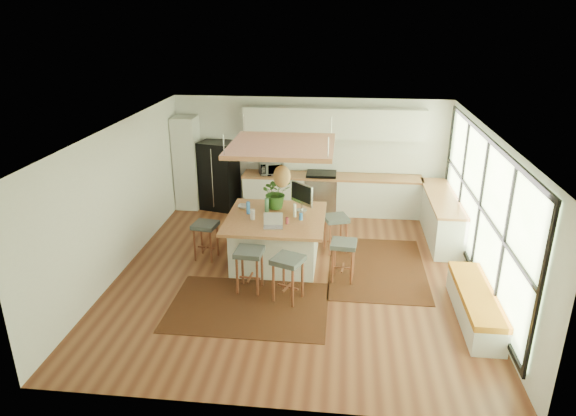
# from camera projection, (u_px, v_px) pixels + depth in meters

# --- Properties ---
(floor) EXTENTS (7.00, 7.00, 0.00)m
(floor) POSITION_uv_depth(u_px,v_px,m) (296.00, 273.00, 9.55)
(floor) COLOR #582919
(floor) RESTS_ON ground
(ceiling) EXTENTS (7.00, 7.00, 0.00)m
(ceiling) POSITION_uv_depth(u_px,v_px,m) (297.00, 130.00, 8.58)
(ceiling) COLOR white
(ceiling) RESTS_ON ground
(wall_back) EXTENTS (6.50, 0.00, 6.50)m
(wall_back) POSITION_uv_depth(u_px,v_px,m) (310.00, 154.00, 12.32)
(wall_back) COLOR silver
(wall_back) RESTS_ON ground
(wall_front) EXTENTS (6.50, 0.00, 6.50)m
(wall_front) POSITION_uv_depth(u_px,v_px,m) (267.00, 314.00, 5.82)
(wall_front) COLOR silver
(wall_front) RESTS_ON ground
(wall_left) EXTENTS (0.00, 7.00, 7.00)m
(wall_left) POSITION_uv_depth(u_px,v_px,m) (120.00, 198.00, 9.40)
(wall_left) COLOR silver
(wall_left) RESTS_ON ground
(wall_right) EXTENTS (0.00, 7.00, 7.00)m
(wall_right) POSITION_uv_depth(u_px,v_px,m) (486.00, 213.00, 8.74)
(wall_right) COLOR silver
(wall_right) RESTS_ON ground
(window_wall) EXTENTS (0.10, 6.20, 2.60)m
(window_wall) POSITION_uv_depth(u_px,v_px,m) (484.00, 210.00, 8.72)
(window_wall) COLOR black
(window_wall) RESTS_ON wall_right
(pantry) EXTENTS (0.55, 0.60, 2.25)m
(pantry) POSITION_uv_depth(u_px,v_px,m) (187.00, 163.00, 12.40)
(pantry) COLOR silver
(pantry) RESTS_ON floor
(back_counter_base) EXTENTS (4.20, 0.60, 0.88)m
(back_counter_base) POSITION_uv_depth(u_px,v_px,m) (331.00, 195.00, 12.29)
(back_counter_base) COLOR silver
(back_counter_base) RESTS_ON floor
(back_counter_top) EXTENTS (4.24, 0.64, 0.05)m
(back_counter_top) POSITION_uv_depth(u_px,v_px,m) (332.00, 177.00, 12.12)
(back_counter_top) COLOR #9C5A37
(back_counter_top) RESTS_ON back_counter_base
(backsplash) EXTENTS (4.20, 0.02, 0.80)m
(backsplash) POSITION_uv_depth(u_px,v_px,m) (333.00, 155.00, 12.24)
(backsplash) COLOR white
(backsplash) RESTS_ON wall_back
(upper_cabinets) EXTENTS (4.20, 0.34, 0.70)m
(upper_cabinets) POSITION_uv_depth(u_px,v_px,m) (334.00, 123.00, 11.80)
(upper_cabinets) COLOR silver
(upper_cabinets) RESTS_ON wall_back
(range) EXTENTS (0.76, 0.62, 1.00)m
(range) POSITION_uv_depth(u_px,v_px,m) (321.00, 192.00, 12.29)
(range) COLOR #A5A5AA
(range) RESTS_ON floor
(right_counter_base) EXTENTS (0.60, 2.50, 0.88)m
(right_counter_base) POSITION_uv_depth(u_px,v_px,m) (441.00, 217.00, 10.95)
(right_counter_base) COLOR silver
(right_counter_base) RESTS_ON floor
(right_counter_top) EXTENTS (0.64, 2.54, 0.05)m
(right_counter_top) POSITION_uv_depth(u_px,v_px,m) (443.00, 197.00, 10.79)
(right_counter_top) COLOR #9C5A37
(right_counter_top) RESTS_ON right_counter_base
(window_bench) EXTENTS (0.52, 2.00, 0.50)m
(window_bench) POSITION_uv_depth(u_px,v_px,m) (475.00, 305.00, 8.05)
(window_bench) COLOR silver
(window_bench) RESTS_ON floor
(ceiling_panel) EXTENTS (1.86, 1.86, 0.80)m
(ceiling_panel) POSITION_uv_depth(u_px,v_px,m) (282.00, 161.00, 9.22)
(ceiling_panel) COLOR #9C5A37
(ceiling_panel) RESTS_ON ceiling
(rug_near) EXTENTS (2.60, 1.80, 0.01)m
(rug_near) POSITION_uv_depth(u_px,v_px,m) (249.00, 306.00, 8.46)
(rug_near) COLOR black
(rug_near) RESTS_ON floor
(rug_right) EXTENTS (1.80, 2.60, 0.01)m
(rug_right) POSITION_uv_depth(u_px,v_px,m) (377.00, 268.00, 9.75)
(rug_right) COLOR black
(rug_right) RESTS_ON floor
(fridge) EXTENTS (0.96, 0.83, 1.67)m
(fridge) POSITION_uv_depth(u_px,v_px,m) (219.00, 172.00, 12.41)
(fridge) COLOR black
(fridge) RESTS_ON floor
(island) EXTENTS (1.85, 1.85, 0.93)m
(island) POSITION_uv_depth(u_px,v_px,m) (276.00, 239.00, 9.85)
(island) COLOR #9C5A37
(island) RESTS_ON floor
(stool_near_left) EXTENTS (0.50, 0.50, 0.78)m
(stool_near_left) POSITION_uv_depth(u_px,v_px,m) (250.00, 272.00, 8.85)
(stool_near_left) COLOR #3D4344
(stool_near_left) RESTS_ON floor
(stool_near_right) EXTENTS (0.61, 0.61, 0.79)m
(stool_near_right) POSITION_uv_depth(u_px,v_px,m) (288.00, 281.00, 8.55)
(stool_near_right) COLOR #3D4344
(stool_near_right) RESTS_ON floor
(stool_right_front) EXTENTS (0.48, 0.48, 0.75)m
(stool_right_front) POSITION_uv_depth(u_px,v_px,m) (343.00, 262.00, 9.21)
(stool_right_front) COLOR #3D4344
(stool_right_front) RESTS_ON floor
(stool_right_back) EXTENTS (0.57, 0.57, 0.76)m
(stool_right_back) POSITION_uv_depth(u_px,v_px,m) (336.00, 235.00, 10.31)
(stool_right_back) COLOR #3D4344
(stool_right_back) RESTS_ON floor
(stool_left_side) EXTENTS (0.50, 0.50, 0.75)m
(stool_left_side) POSITION_uv_depth(u_px,v_px,m) (206.00, 242.00, 10.01)
(stool_left_side) COLOR #3D4344
(stool_left_side) RESTS_ON floor
(laptop) EXTENTS (0.39, 0.40, 0.26)m
(laptop) POSITION_uv_depth(u_px,v_px,m) (273.00, 221.00, 9.16)
(laptop) COLOR #A5A5AA
(laptop) RESTS_ON island
(monitor) EXTENTS (0.59, 0.58, 0.57)m
(monitor) POSITION_uv_depth(u_px,v_px,m) (302.00, 198.00, 9.89)
(monitor) COLOR #A5A5AA
(monitor) RESTS_ON island
(microwave) EXTENTS (0.62, 0.47, 0.38)m
(microwave) POSITION_uv_depth(u_px,v_px,m) (271.00, 166.00, 12.17)
(microwave) COLOR #A5A5AA
(microwave) RESTS_ON back_counter_top
(island_plant) EXTENTS (0.79, 0.83, 0.51)m
(island_plant) POSITION_uv_depth(u_px,v_px,m) (276.00, 196.00, 10.04)
(island_plant) COLOR #1E4C19
(island_plant) RESTS_ON island
(island_bowl) EXTENTS (0.24, 0.24, 0.06)m
(island_bowl) POSITION_uv_depth(u_px,v_px,m) (244.00, 207.00, 10.10)
(island_bowl) COLOR white
(island_bowl) RESTS_ON island
(island_bottle_0) EXTENTS (0.07, 0.07, 0.19)m
(island_bottle_0) POSITION_uv_depth(u_px,v_px,m) (248.00, 209.00, 9.79)
(island_bottle_0) COLOR #3678D8
(island_bottle_0) RESTS_ON island
(island_bottle_1) EXTENTS (0.07, 0.07, 0.19)m
(island_bottle_1) POSITION_uv_depth(u_px,v_px,m) (253.00, 214.00, 9.55)
(island_bottle_1) COLOR silver
(island_bottle_1) RESTS_ON island
(island_bottle_2) EXTENTS (0.07, 0.07, 0.19)m
(island_bottle_2) POSITION_uv_depth(u_px,v_px,m) (287.00, 219.00, 9.34)
(island_bottle_2) COLOR maroon
(island_bottle_2) RESTS_ON island
(island_bottle_3) EXTENTS (0.07, 0.07, 0.19)m
(island_bottle_3) POSITION_uv_depth(u_px,v_px,m) (294.00, 212.00, 9.66)
(island_bottle_3) COLOR white
(island_bottle_3) RESTS_ON island
(island_bottle_4) EXTENTS (0.07, 0.07, 0.19)m
(island_bottle_4) POSITION_uv_depth(u_px,v_px,m) (267.00, 207.00, 9.90)
(island_bottle_4) COLOR #50855B
(island_bottle_4) RESTS_ON island
(island_bottle_5) EXTENTS (0.07, 0.07, 0.19)m
(island_bottle_5) POSITION_uv_depth(u_px,v_px,m) (302.00, 215.00, 9.50)
(island_bottle_5) COLOR #3678D8
(island_bottle_5) RESTS_ON island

